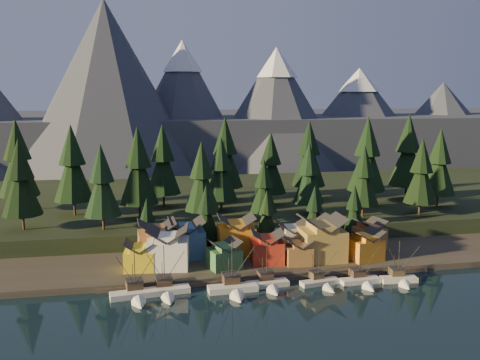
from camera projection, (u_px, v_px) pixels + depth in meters
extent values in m
plane|color=black|center=(288.00, 306.00, 111.48)|extent=(500.00, 500.00, 0.00)
cube|color=#332D25|center=(249.00, 248.00, 150.13)|extent=(400.00, 50.00, 1.50)
cube|color=black|center=(222.00, 204.00, 198.24)|extent=(420.00, 100.00, 6.00)
cube|color=#4E4137|center=(269.00, 277.00, 127.39)|extent=(80.00, 4.00, 1.00)
cube|color=#4C5062|center=(186.00, 138.00, 341.69)|extent=(560.00, 160.00, 30.00)
cone|color=#4C5062|center=(107.00, 90.00, 270.39)|extent=(100.00, 100.00, 90.00)
cone|color=#4C5062|center=(183.00, 106.00, 296.61)|extent=(80.00, 80.00, 72.00)
cone|color=white|center=(182.00, 56.00, 292.13)|extent=(22.40, 22.40, 17.28)
cone|color=#4C5062|center=(276.00, 110.00, 294.42)|extent=(84.00, 84.00, 68.00)
cone|color=white|center=(276.00, 62.00, 290.19)|extent=(23.52, 23.52, 16.32)
cone|color=#4C5062|center=(358.00, 117.00, 320.78)|extent=(92.00, 92.00, 58.00)
cone|color=white|center=(359.00, 80.00, 317.17)|extent=(25.76, 25.76, 13.92)
cone|color=#4C5062|center=(441.00, 122.00, 340.14)|extent=(88.00, 88.00, 50.00)
cube|color=silver|center=(136.00, 295.00, 116.46)|extent=(11.45, 4.83, 1.74)
cone|color=silver|center=(140.00, 306.00, 110.78)|extent=(3.77, 4.22, 3.26)
cube|color=black|center=(136.00, 298.00, 116.57)|extent=(11.73, 4.92, 0.38)
cube|color=#4B3B28|center=(134.00, 285.00, 118.08)|extent=(3.91, 3.73, 1.96)
cube|color=#2C2A2A|center=(134.00, 280.00, 117.90)|extent=(4.16, 3.98, 0.22)
cylinder|color=black|center=(135.00, 269.00, 116.16)|extent=(0.20, 0.20, 9.79)
cylinder|color=black|center=(133.00, 275.00, 119.98)|extent=(0.15, 0.15, 4.78)
cube|color=silver|center=(165.00, 292.00, 118.57)|extent=(11.20, 4.22, 1.71)
cone|color=silver|center=(169.00, 302.00, 112.87)|extent=(3.54, 4.02, 3.20)
cube|color=black|center=(165.00, 294.00, 118.67)|extent=(11.47, 4.30, 0.37)
cube|color=#4D3929|center=(164.00, 281.00, 120.20)|extent=(3.70, 3.51, 1.92)
cube|color=#2C2A2A|center=(164.00, 277.00, 120.02)|extent=(3.94, 3.74, 0.21)
cylinder|color=black|center=(164.00, 266.00, 118.28)|extent=(0.19, 0.19, 9.61)
cylinder|color=black|center=(162.00, 272.00, 122.10)|extent=(0.15, 0.15, 4.70)
cube|color=silver|center=(233.00, 289.00, 119.79)|extent=(11.28, 3.92, 1.84)
cone|color=silver|center=(239.00, 300.00, 113.91)|extent=(3.61, 3.95, 3.45)
cube|color=black|center=(233.00, 292.00, 119.90)|extent=(11.56, 3.99, 0.40)
cube|color=#463225|center=(231.00, 279.00, 121.46)|extent=(3.82, 3.60, 2.07)
cube|color=#2C2A2A|center=(231.00, 274.00, 121.27)|extent=(4.06, 3.84, 0.23)
cylinder|color=black|center=(232.00, 263.00, 119.45)|extent=(0.21, 0.21, 10.35)
cylinder|color=black|center=(229.00, 269.00, 123.41)|extent=(0.16, 0.16, 5.06)
cube|color=beige|center=(268.00, 285.00, 122.83)|extent=(9.93, 3.87, 1.66)
cone|color=beige|center=(275.00, 293.00, 117.75)|extent=(3.36, 3.55, 3.11)
cube|color=black|center=(268.00, 287.00, 122.93)|extent=(10.17, 3.94, 0.36)
cube|color=brown|center=(265.00, 275.00, 124.26)|extent=(3.55, 3.36, 1.86)
cube|color=#2C2A2A|center=(265.00, 271.00, 124.09)|extent=(3.77, 3.58, 0.21)
cylinder|color=black|center=(267.00, 261.00, 122.50)|extent=(0.19, 0.19, 9.32)
cylinder|color=black|center=(263.00, 267.00, 125.94)|extent=(0.14, 0.14, 4.55)
cube|color=beige|center=(320.00, 283.00, 124.00)|extent=(9.64, 4.24, 1.42)
cone|color=beige|center=(331.00, 291.00, 119.28)|extent=(3.18, 3.60, 2.67)
cube|color=black|center=(320.00, 285.00, 124.09)|extent=(9.87, 4.32, 0.31)
cube|color=brown|center=(316.00, 275.00, 125.35)|extent=(3.26, 3.12, 1.60)
cube|color=#2C2A2A|center=(316.00, 271.00, 125.21)|extent=(3.47, 3.32, 0.18)
cylinder|color=black|center=(319.00, 263.00, 123.76)|extent=(0.16, 0.16, 8.00)
cylinder|color=black|center=(313.00, 267.00, 126.93)|extent=(0.12, 0.12, 3.91)
cube|color=silver|center=(360.00, 281.00, 125.00)|extent=(9.63, 3.51, 1.54)
cone|color=silver|center=(371.00, 289.00, 120.04)|extent=(3.10, 3.42, 2.89)
cube|color=black|center=(360.00, 284.00, 125.10)|extent=(9.86, 3.58, 0.34)
cube|color=#463025|center=(357.00, 273.00, 126.41)|extent=(3.26, 3.09, 1.73)
cube|color=#2C2A2A|center=(357.00, 269.00, 126.25)|extent=(3.47, 3.29, 0.19)
cylinder|color=black|center=(360.00, 260.00, 124.72)|extent=(0.17, 0.17, 8.66)
cylinder|color=black|center=(353.00, 265.00, 128.06)|extent=(0.13, 0.13, 4.23)
cube|color=silver|center=(399.00, 280.00, 125.83)|extent=(8.67, 3.58, 1.54)
cone|color=silver|center=(407.00, 287.00, 121.28)|extent=(3.12, 3.12, 2.89)
cube|color=black|center=(399.00, 282.00, 125.93)|extent=(8.87, 3.65, 0.34)
cube|color=#4A3C27|center=(397.00, 272.00, 127.11)|extent=(3.31, 3.14, 1.73)
cube|color=#2C2A2A|center=(397.00, 268.00, 126.95)|extent=(3.52, 3.35, 0.19)
cylinder|color=black|center=(399.00, 259.00, 125.51)|extent=(0.17, 0.17, 8.67)
cylinder|color=black|center=(394.00, 264.00, 128.60)|extent=(0.13, 0.13, 4.24)
cube|color=yellow|center=(140.00, 260.00, 129.34)|extent=(7.70, 6.88, 4.93)
cube|color=yellow|center=(139.00, 248.00, 128.86)|extent=(4.47, 6.47, 1.01)
cube|color=white|center=(168.00, 253.00, 131.00)|extent=(11.05, 10.12, 7.15)
cube|color=white|center=(168.00, 236.00, 130.30)|extent=(6.62, 9.31, 1.39)
cube|color=#3C6D3B|center=(224.00, 258.00, 130.67)|extent=(8.65, 8.30, 4.81)
cube|color=#3C6D3B|center=(224.00, 247.00, 130.20)|extent=(5.47, 7.37, 1.01)
cube|color=#A22819|center=(267.00, 252.00, 134.81)|extent=(8.65, 7.81, 5.61)
cube|color=#A22819|center=(267.00, 239.00, 134.26)|extent=(5.07, 7.30, 1.12)
cube|color=olive|center=(298.00, 255.00, 134.04)|extent=(6.74, 6.74, 4.56)
cube|color=olive|center=(298.00, 244.00, 133.59)|extent=(3.86, 6.44, 0.90)
cube|color=#AC873D|center=(322.00, 245.00, 136.83)|extent=(10.83, 9.13, 7.98)
cube|color=#AC873D|center=(322.00, 227.00, 136.06)|extent=(5.96, 8.94, 1.52)
cube|color=orange|center=(365.00, 249.00, 137.28)|extent=(8.91, 8.14, 5.34)
cube|color=orange|center=(365.00, 237.00, 136.75)|extent=(5.45, 7.35, 1.09)
cube|color=#9B6337|center=(157.00, 246.00, 136.87)|extent=(9.79, 8.80, 7.29)
cube|color=#9B6337|center=(157.00, 230.00, 136.17)|extent=(5.57, 8.42, 1.32)
cube|color=#385D86|center=(187.00, 244.00, 139.02)|extent=(9.21, 8.66, 7.27)
cube|color=#385D86|center=(186.00, 228.00, 138.32)|extent=(5.17, 8.37, 1.26)
cube|color=orange|center=(236.00, 240.00, 142.51)|extent=(9.94, 8.57, 7.19)
cube|color=orange|center=(236.00, 224.00, 141.82)|extent=(5.62, 8.21, 1.35)
cube|color=beige|center=(291.00, 241.00, 144.38)|extent=(8.56, 7.23, 5.73)
cube|color=beige|center=(292.00, 229.00, 143.82)|extent=(4.91, 6.84, 1.14)
cube|color=#A9652B|center=(316.00, 238.00, 144.98)|extent=(9.03, 8.12, 6.73)
cube|color=#A9652B|center=(316.00, 224.00, 144.33)|extent=(5.13, 7.77, 1.22)
cube|color=#9C6137|center=(369.00, 238.00, 146.89)|extent=(8.50, 8.16, 5.84)
cube|color=#9C6137|center=(370.00, 226.00, 146.33)|extent=(5.31, 7.31, 1.01)
cylinder|color=#332319|center=(23.00, 222.00, 149.23)|extent=(0.70, 0.70, 4.53)
cone|color=black|center=(21.00, 187.00, 147.62)|extent=(11.07, 11.07, 15.59)
cone|color=black|center=(19.00, 158.00, 146.30)|extent=(7.55, 7.55, 11.32)
cylinder|color=#332319|center=(75.00, 207.00, 166.89)|extent=(0.70, 0.70, 5.00)
cone|color=black|center=(73.00, 173.00, 165.11)|extent=(12.23, 12.23, 17.24)
cone|color=black|center=(71.00, 144.00, 163.65)|extent=(8.34, 8.34, 12.51)
cylinder|color=#332319|center=(103.00, 222.00, 149.38)|extent=(0.70, 0.70, 4.26)
cone|color=black|center=(102.00, 190.00, 147.87)|extent=(10.42, 10.42, 14.69)
cone|color=black|center=(101.00, 163.00, 146.62)|extent=(7.11, 7.11, 10.66)
cylinder|color=#332319|center=(140.00, 210.00, 162.78)|extent=(0.70, 0.70, 4.94)
cone|color=black|center=(139.00, 176.00, 161.03)|extent=(12.08, 12.08, 17.02)
cone|color=black|center=(138.00, 147.00, 159.59)|extent=(8.24, 8.24, 12.36)
cylinder|color=#332319|center=(164.00, 200.00, 178.79)|extent=(0.70, 0.70, 4.89)
cone|color=black|center=(163.00, 168.00, 177.05)|extent=(11.95, 11.95, 16.84)
cone|color=black|center=(162.00, 142.00, 175.63)|extent=(8.15, 8.15, 12.22)
cylinder|color=#332319|center=(202.00, 216.00, 156.43)|extent=(0.70, 0.70, 4.26)
cone|color=black|center=(202.00, 185.00, 154.91)|extent=(10.42, 10.42, 14.68)
cone|color=black|center=(201.00, 159.00, 153.67)|extent=(7.10, 7.10, 10.65)
cylinder|color=#332319|center=(221.00, 205.00, 172.43)|extent=(0.70, 0.70, 4.25)
cone|color=black|center=(221.00, 177.00, 170.92)|extent=(10.39, 10.39, 14.64)
cone|color=black|center=(221.00, 153.00, 169.68)|extent=(7.08, 7.08, 10.63)
cylinder|color=#332319|center=(264.00, 217.00, 157.85)|extent=(0.70, 0.70, 3.34)
cone|color=black|center=(264.00, 193.00, 156.66)|extent=(8.15, 8.15, 11.49)
cone|color=black|center=(264.00, 173.00, 155.69)|extent=(5.56, 5.56, 8.34)
cylinder|color=#332319|center=(270.00, 198.00, 182.49)|extent=(0.70, 0.70, 4.36)
cone|color=black|center=(271.00, 171.00, 180.94)|extent=(10.66, 10.66, 15.01)
cone|color=black|center=(271.00, 148.00, 179.67)|extent=(7.26, 7.26, 10.90)
cylinder|color=#332319|center=(308.00, 208.00, 167.50)|extent=(0.70, 0.70, 4.00)
cone|color=black|center=(309.00, 181.00, 166.07)|extent=(9.79, 9.79, 13.79)
cone|color=black|center=(309.00, 158.00, 164.91)|extent=(6.67, 6.67, 10.01)
cylinder|color=#332319|center=(308.00, 192.00, 193.11)|extent=(0.70, 0.70, 4.98)
cone|color=black|center=(309.00, 162.00, 191.34)|extent=(12.17, 12.17, 17.15)
cone|color=black|center=(309.00, 137.00, 189.89)|extent=(8.30, 8.30, 12.44)
cylinder|color=#332319|center=(363.00, 210.00, 165.57)|extent=(0.70, 0.70, 3.90)
cone|color=black|center=(364.00, 183.00, 164.19)|extent=(9.53, 9.53, 13.43)
cone|color=black|center=(364.00, 161.00, 163.05)|extent=(6.50, 6.50, 9.75)
cylinder|color=#332319|center=(366.00, 197.00, 182.43)|extent=(0.70, 0.70, 5.28)
cone|color=black|center=(367.00, 164.00, 180.55)|extent=(12.92, 12.92, 18.20)
cone|color=black|center=(368.00, 136.00, 179.01)|extent=(8.81, 8.81, 13.21)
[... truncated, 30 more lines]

